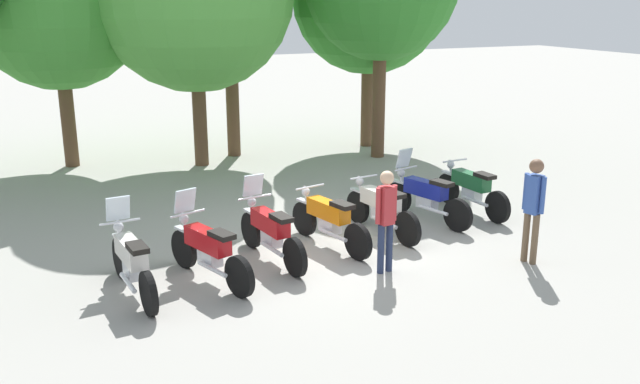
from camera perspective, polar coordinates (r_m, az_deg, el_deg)
name	(u,v)px	position (r m, az deg, el deg)	size (l,w,h in m)	color
ground_plane	(332,248)	(12.07, 0.98, -4.71)	(80.00, 80.00, 0.00)	#9E9B93
motorcycle_0	(132,261)	(10.47, -15.52, -5.62)	(0.62, 2.19, 1.37)	black
motorcycle_1	(208,249)	(10.69, -9.37, -4.78)	(0.87, 2.11, 1.37)	black
motorcycle_2	(270,231)	(11.39, -4.19, -3.28)	(0.62, 2.18, 1.37)	black
motorcycle_3	(329,219)	(11.99, 0.74, -2.31)	(0.72, 2.16, 0.99)	black
motorcycle_4	(381,208)	(12.69, 5.12, -1.33)	(0.62, 2.18, 0.99)	black
motorcycle_5	(426,196)	(13.50, 8.85, -0.33)	(0.80, 2.14, 1.37)	black
motorcycle_6	(471,188)	(14.26, 12.56, 0.30)	(0.62, 2.19, 0.99)	black
person_0	(533,202)	(11.63, 17.46, -0.83)	(0.29, 0.41, 1.77)	brown
person_1	(386,214)	(10.77, 5.56, -1.84)	(0.41, 0.25, 1.68)	#232D4C
tree_1	(56,2)	(18.57, -21.27, 14.62)	(4.34, 4.34, 6.34)	brown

